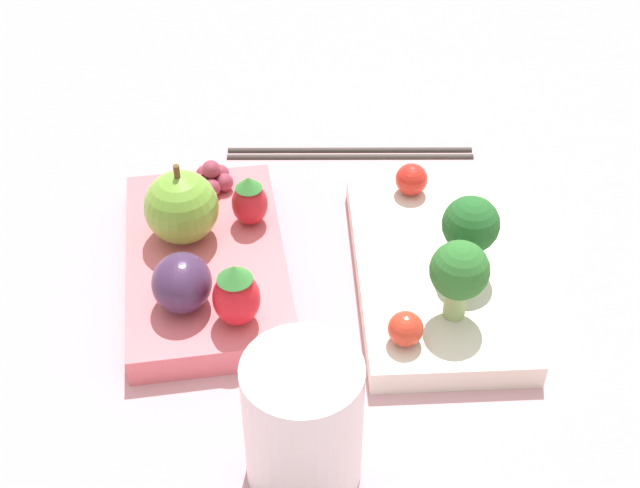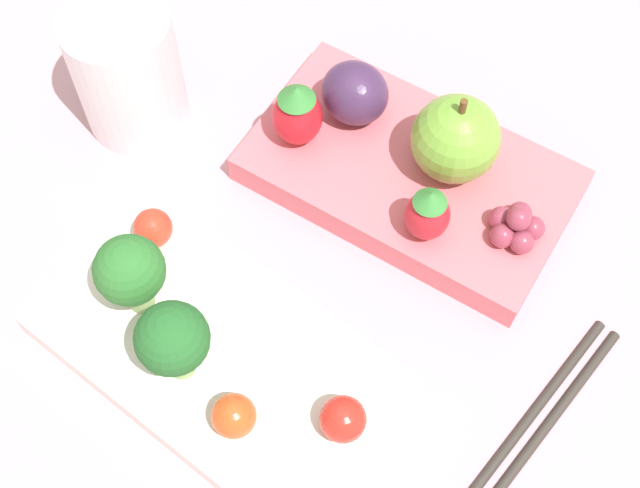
% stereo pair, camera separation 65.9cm
% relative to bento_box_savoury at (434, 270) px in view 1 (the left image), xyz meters
% --- Properties ---
extents(ground_plane, '(4.00, 4.00, 0.00)m').
position_rel_bento_box_savoury_xyz_m(ground_plane, '(0.00, -0.08, -0.01)').
color(ground_plane, '#C6939E').
extents(bento_box_savoury, '(0.21, 0.11, 0.02)m').
position_rel_bento_box_savoury_xyz_m(bento_box_savoury, '(0.00, 0.00, 0.00)').
color(bento_box_savoury, silver).
rests_on(bento_box_savoury, ground_plane).
extents(bento_box_fruit, '(0.21, 0.13, 0.02)m').
position_rel_bento_box_savoury_xyz_m(bento_box_fruit, '(-0.01, -0.16, 0.00)').
color(bento_box_fruit, '#DB6670').
rests_on(bento_box_fruit, ground_plane).
extents(broccoli_floret_0, '(0.04, 0.04, 0.06)m').
position_rel_bento_box_savoury_xyz_m(broccoli_floret_0, '(0.05, 0.00, 0.05)').
color(broccoli_floret_0, '#93B770').
rests_on(broccoli_floret_0, bento_box_savoury).
extents(broccoli_floret_1, '(0.04, 0.04, 0.06)m').
position_rel_bento_box_savoury_xyz_m(broccoli_floret_1, '(0.01, 0.02, 0.05)').
color(broccoli_floret_1, '#93B770').
rests_on(broccoli_floret_1, bento_box_savoury).
extents(cherry_tomato_0, '(0.02, 0.02, 0.02)m').
position_rel_bento_box_savoury_xyz_m(cherry_tomato_0, '(-0.03, 0.03, 0.02)').
color(cherry_tomato_0, '#DB4C1E').
rests_on(cherry_tomato_0, bento_box_savoury).
extents(cherry_tomato_1, '(0.02, 0.02, 0.02)m').
position_rel_bento_box_savoury_xyz_m(cherry_tomato_1, '(-0.08, -0.01, 0.02)').
color(cherry_tomato_1, red).
rests_on(cherry_tomato_1, bento_box_savoury).
extents(cherry_tomato_2, '(0.02, 0.02, 0.02)m').
position_rel_bento_box_savoury_xyz_m(cherry_tomato_2, '(0.08, -0.03, 0.02)').
color(cherry_tomato_2, red).
rests_on(cherry_tomato_2, bento_box_savoury).
extents(apple, '(0.05, 0.05, 0.06)m').
position_rel_bento_box_savoury_xyz_m(apple, '(-0.03, -0.18, 0.04)').
color(apple, '#70A838').
rests_on(apple, bento_box_fruit).
extents(strawberry_0, '(0.03, 0.03, 0.04)m').
position_rel_bento_box_savoury_xyz_m(strawberry_0, '(-0.04, -0.13, 0.03)').
color(strawberry_0, red).
rests_on(strawberry_0, bento_box_fruit).
extents(strawberry_1, '(0.03, 0.03, 0.05)m').
position_rel_bento_box_savoury_xyz_m(strawberry_1, '(0.06, -0.14, 0.03)').
color(strawberry_1, red).
rests_on(strawberry_1, bento_box_fruit).
extents(plum, '(0.04, 0.04, 0.04)m').
position_rel_bento_box_savoury_xyz_m(plum, '(0.04, -0.17, 0.03)').
color(plum, '#42284C').
rests_on(plum, bento_box_fruit).
extents(grape_cluster, '(0.03, 0.03, 0.02)m').
position_rel_bento_box_savoury_xyz_m(grape_cluster, '(-0.09, -0.16, 0.02)').
color(grape_cluster, '#93384C').
rests_on(grape_cluster, bento_box_fruit).
extents(drinking_cup, '(0.07, 0.07, 0.09)m').
position_rel_bento_box_savoury_xyz_m(drinking_cup, '(0.16, -0.10, 0.04)').
color(drinking_cup, silver).
rests_on(drinking_cup, ground_plane).
extents(chopsticks_pair, '(0.02, 0.21, 0.01)m').
position_rel_bento_box_savoury_xyz_m(chopsticks_pair, '(-0.16, -0.05, -0.01)').
color(chopsticks_pair, '#332D28').
rests_on(chopsticks_pair, ground_plane).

